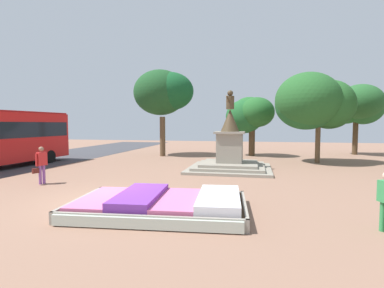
{
  "coord_description": "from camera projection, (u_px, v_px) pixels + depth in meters",
  "views": [
    {
      "loc": [
        5.17,
        -9.83,
        2.78
      ],
      "look_at": [
        2.37,
        3.44,
        1.86
      ],
      "focal_mm": 28.0,
      "sensor_mm": 36.0,
      "label": 1
    }
  ],
  "objects": [
    {
      "name": "ground_plane",
      "position": [
        109.0,
        200.0,
        10.85
      ],
      "size": [
        74.99,
        74.99,
        0.0
      ],
      "primitive_type": "plane",
      "color": "#8C6651"
    },
    {
      "name": "flower_planter",
      "position": [
        162.0,
        204.0,
        9.38
      ],
      "size": [
        5.66,
        3.8,
        0.61
      ],
      "color": "#38281C",
      "rests_on": "ground_plane"
    },
    {
      "name": "statue_monument",
      "position": [
        230.0,
        154.0,
        17.99
      ],
      "size": [
        4.87,
        4.87,
        4.76
      ],
      "color": "gray",
      "rests_on": "ground_plane"
    },
    {
      "name": "pedestrian_with_handbag",
      "position": [
        41.0,
        163.0,
        13.75
      ],
      "size": [
        0.38,
        0.7,
        1.73
      ],
      "color": "#8C4C99",
      "rests_on": "ground_plane"
    },
    {
      "name": "park_tree_far_left",
      "position": [
        250.0,
        114.0,
        25.85
      ],
      "size": [
        4.15,
        3.6,
        5.12
      ],
      "color": "#4C3823",
      "rests_on": "ground_plane"
    },
    {
      "name": "park_tree_behind_statue",
      "position": [
        359.0,
        105.0,
        26.52
      ],
      "size": [
        4.52,
        3.92,
        6.22
      ],
      "color": "#4C3823",
      "rests_on": "ground_plane"
    },
    {
      "name": "park_tree_far_right",
      "position": [
        164.0,
        92.0,
        26.13
      ],
      "size": [
        5.29,
        4.72,
        7.49
      ],
      "color": "brown",
      "rests_on": "ground_plane"
    },
    {
      "name": "park_tree_distant",
      "position": [
        312.0,
        103.0,
        21.21
      ],
      "size": [
        5.56,
        4.82,
        6.39
      ],
      "color": "brown",
      "rests_on": "ground_plane"
    }
  ]
}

